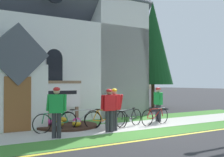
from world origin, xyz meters
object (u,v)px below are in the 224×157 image
object	(u,v)px
bicycle_black	(105,119)
bicycle_silver	(80,119)
cyclist_in_red_jersey	(109,107)
cyclist_in_green_jersey	(114,106)
church_sign	(62,96)
bicycle_orange	(56,122)
bicycle_yellow	(129,118)
bicycle_white	(155,116)
roadside_conifer	(153,43)
cyclist_in_yellow_jersey	(158,102)
cyclist_in_white_jersey	(57,108)

from	to	relation	value
bicycle_black	bicycle_silver	bearing A→B (deg)	163.97
cyclist_in_red_jersey	cyclist_in_green_jersey	world-z (taller)	cyclist_in_green_jersey
cyclist_in_green_jersey	church_sign	bearing A→B (deg)	118.02
bicycle_black	bicycle_orange	world-z (taller)	bicycle_orange
bicycle_black	bicycle_yellow	distance (m)	1.11
bicycle_white	roadside_conifer	bearing A→B (deg)	50.29
bicycle_silver	roadside_conifer	xyz separation A→B (m)	(9.03, 6.18, 4.53)
bicycle_black	cyclist_in_green_jersey	xyz separation A→B (m)	(-0.04, -0.74, 0.58)
cyclist_in_green_jersey	roadside_conifer	world-z (taller)	roadside_conifer
bicycle_yellow	bicycle_silver	distance (m)	2.15
roadside_conifer	cyclist_in_yellow_jersey	bearing A→B (deg)	-128.47
bicycle_yellow	roadside_conifer	distance (m)	10.61
cyclist_in_red_jersey	bicycle_yellow	bearing A→B (deg)	26.38
bicycle_white	bicycle_silver	distance (m)	3.39
church_sign	bicycle_orange	bearing A→B (deg)	-121.21
church_sign	cyclist_in_white_jersey	size ratio (longest dim) A/B	1.14
roadside_conifer	cyclist_in_green_jersey	bearing A→B (deg)	-138.21
cyclist_in_yellow_jersey	bicycle_black	bearing A→B (deg)	-174.50
cyclist_in_white_jersey	bicycle_yellow	bearing A→B (deg)	12.73
bicycle_yellow	bicycle_orange	world-z (taller)	bicycle_orange
bicycle_black	bicycle_yellow	size ratio (longest dim) A/B	1.04
bicycle_orange	roadside_conifer	xyz separation A→B (m)	(10.09, 6.26, 4.53)
church_sign	bicycle_silver	xyz separation A→B (m)	(0.25, -1.26, -0.89)
bicycle_silver	roadside_conifer	bearing A→B (deg)	34.40
bicycle_white	cyclist_in_white_jersey	world-z (taller)	cyclist_in_white_jersey
bicycle_yellow	cyclist_in_red_jersey	xyz separation A→B (m)	(-1.46, -0.72, 0.58)
bicycle_silver	cyclist_in_red_jersey	distance (m)	1.45
bicycle_silver	bicycle_orange	bearing A→B (deg)	-175.81
cyclist_in_yellow_jersey	roadside_conifer	bearing A→B (deg)	51.53
bicycle_black	bicycle_orange	bearing A→B (deg)	174.21
cyclist_in_white_jersey	bicycle_silver	bearing A→B (deg)	40.50
bicycle_white	roadside_conifer	size ratio (longest dim) A/B	0.21
cyclist_in_white_jersey	cyclist_in_green_jersey	bearing A→B (deg)	5.47
bicycle_white	cyclist_in_red_jersey	size ratio (longest dim) A/B	1.06
bicycle_silver	bicycle_yellow	bearing A→B (deg)	-12.19
bicycle_yellow	bicycle_silver	bearing A→B (deg)	167.81
church_sign	roadside_conifer	distance (m)	11.12
church_sign	bicycle_white	size ratio (longest dim) A/B	1.12
bicycle_yellow	cyclist_in_white_jersey	size ratio (longest dim) A/B	0.97
bicycle_orange	cyclist_in_white_jersey	distance (m)	1.40
church_sign	cyclist_in_white_jersey	world-z (taller)	church_sign
roadside_conifer	bicycle_white	bearing A→B (deg)	-129.71
bicycle_black	cyclist_in_red_jersey	size ratio (longest dim) A/B	1.07
church_sign	bicycle_silver	world-z (taller)	church_sign
bicycle_white	bicycle_black	distance (m)	2.35
bicycle_black	bicycle_silver	xyz separation A→B (m)	(-1.00, 0.29, 0.02)
bicycle_yellow	cyclist_in_yellow_jersey	distance (m)	2.16
bicycle_black	bicycle_orange	distance (m)	2.07
bicycle_white	cyclist_in_green_jersey	distance (m)	2.44
cyclist_in_red_jersey	bicycle_white	bearing A→B (deg)	10.09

